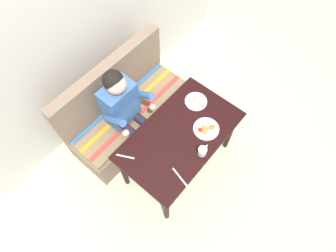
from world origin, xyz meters
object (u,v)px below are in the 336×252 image
Objects in this scene: table at (180,138)px; couch at (127,112)px; plate_eggs at (196,101)px; knife at (180,177)px; fork at (125,157)px; plate_breakfast at (206,129)px; coffee_mug at (203,151)px; person at (125,108)px.

couch is at bearing 90.00° from table.
plate_eggs is 0.80m from knife.
fork reaches higher than table.
plate_eggs is (0.19, 0.26, -0.00)m from plate_breakfast.
table is 5.40× the size of plate_eggs.
couch reaches higher than coffee_mug.
table is 0.41m from plate_eggs.
coffee_mug is at bearing -151.75° from plate_breakfast.
fork and knife have the same top height.
couch is 6.49× the size of plate_eggs.
table is 4.88× the size of plate_breakfast.
table is 0.61m from person.
plate_eggs is 0.89m from fork.
plate_eggs reaches higher than fork.
plate_breakfast is 0.53m from knife.
knife is at bearing -141.50° from table.
fork is 0.85× the size of knife.
person reaches higher than fork.
couch is at bearing 102.22° from plate_breakfast.
fork is (-0.47, 0.51, -0.04)m from coffee_mug.
table is 7.06× the size of fork.
plate_breakfast is 0.32m from plate_eggs.
plate_breakfast is at bearing -66.20° from person.
fork is at bearing 171.83° from plate_eggs.
person is 7.13× the size of fork.
plate_breakfast is 2.08× the size of coffee_mug.
couch is at bearing 120.59° from plate_eggs.
plate_breakfast reaches higher than knife.
plate_breakfast is at bearing 28.25° from coffee_mug.
table is 0.83m from couch.
fork is at bearing 133.08° from coffee_mug.
knife is (-0.20, -0.85, -0.01)m from person.
plate_eggs is at bearing 40.77° from knife.
person is (-0.13, -0.17, 0.41)m from couch.
table is at bearing 142.55° from plate_breakfast.
person is at bearing 137.09° from plate_eggs.
couch is 0.83m from fork.
couch is at bearing 53.68° from person.
knife is (-0.32, -1.02, 0.40)m from couch.
coffee_mug is (-0.41, -0.38, 0.04)m from plate_eggs.
couch is 8.47× the size of fork.
coffee_mug is at bearing 11.31° from knife.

